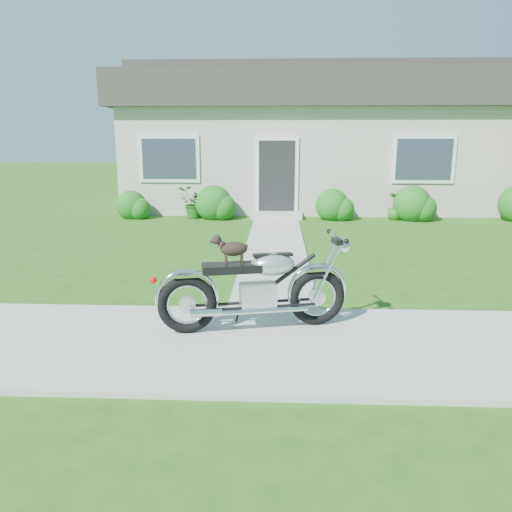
{
  "coord_description": "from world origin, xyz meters",
  "views": [
    {
      "loc": [
        -1.45,
        -5.03,
        2.19
      ],
      "look_at": [
        -1.72,
        1.0,
        0.75
      ],
      "focal_mm": 35.0,
      "sensor_mm": 36.0,
      "label": 1
    }
  ],
  "objects_px": {
    "house": "(323,138)",
    "motorcycle_with_dog": "(258,287)",
    "potted_plant_left": "(193,203)",
    "potted_plant_right": "(395,206)"
  },
  "relations": [
    {
      "from": "house",
      "to": "motorcycle_with_dog",
      "type": "xyz_separation_m",
      "value": [
        -1.67,
        -11.62,
        -1.62
      ]
    },
    {
      "from": "potted_plant_left",
      "to": "house",
      "type": "bearing_deg",
      "value": 42.19
    },
    {
      "from": "potted_plant_left",
      "to": "potted_plant_right",
      "type": "xyz_separation_m",
      "value": [
        5.52,
        0.0,
        -0.05
      ]
    },
    {
      "from": "potted_plant_right",
      "to": "motorcycle_with_dog",
      "type": "relative_size",
      "value": 0.34
    },
    {
      "from": "house",
      "to": "potted_plant_left",
      "type": "bearing_deg",
      "value": -137.81
    },
    {
      "from": "house",
      "to": "potted_plant_left",
      "type": "xyz_separation_m",
      "value": [
        -3.8,
        -3.44,
        -1.73
      ]
    },
    {
      "from": "potted_plant_left",
      "to": "motorcycle_with_dog",
      "type": "distance_m",
      "value": 8.45
    },
    {
      "from": "potted_plant_left",
      "to": "potted_plant_right",
      "type": "bearing_deg",
      "value": 0.0
    },
    {
      "from": "potted_plant_left",
      "to": "potted_plant_right",
      "type": "distance_m",
      "value": 5.52
    },
    {
      "from": "potted_plant_left",
      "to": "motorcycle_with_dog",
      "type": "relative_size",
      "value": 0.39
    }
  ]
}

